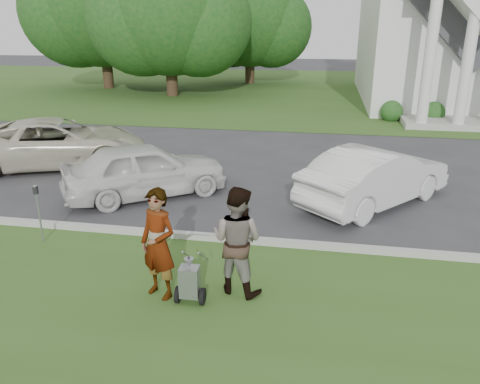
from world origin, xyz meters
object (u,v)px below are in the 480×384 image
(person_right, at_px, (237,241))
(parking_meter_near, at_px, (38,207))
(car_d, at_px, (375,176))
(person_left, at_px, (158,245))
(church, at_px, (447,0))
(tree_far, at_px, (101,8))
(car_a, at_px, (58,143))
(tree_back, at_px, (250,22))
(tree_left, at_px, (169,15))
(car_b, at_px, (145,170))
(striping_cart, at_px, (190,282))

(person_right, bearing_deg, parking_meter_near, 3.34)
(car_d, bearing_deg, person_left, 93.41)
(church, distance_m, car_d, 20.91)
(church, height_order, parking_meter_near, church)
(tree_far, xyz_separation_m, car_a, (7.42, -19.62, -4.89))
(tree_back, bearing_deg, car_d, -73.86)
(church, height_order, person_left, church)
(tree_far, bearing_deg, person_right, -60.63)
(tree_left, distance_m, tree_far, 6.73)
(tree_far, distance_m, car_b, 25.20)
(tree_left, height_order, car_a, tree_left)
(church, height_order, striping_cart, church)
(tree_back, bearing_deg, person_right, -81.22)
(church, bearing_deg, car_a, -131.31)
(tree_back, xyz_separation_m, car_a, (-2.58, -24.62, -3.92))
(tree_left, relative_size, car_a, 1.84)
(striping_cart, xyz_separation_m, person_right, (0.72, 0.54, 0.59))
(person_right, bearing_deg, car_b, -34.54)
(tree_back, xyz_separation_m, car_b, (1.42, -26.92, -3.96))
(tree_left, bearing_deg, tree_back, 63.43)
(tree_back, relative_size, striping_cart, 9.48)
(tree_far, relative_size, striping_cart, 11.48)
(tree_left, xyz_separation_m, tree_far, (-6.00, 3.00, 0.58))
(car_a, height_order, car_b, car_a)
(parking_meter_near, distance_m, car_b, 3.47)
(person_left, height_order, car_d, person_left)
(person_right, height_order, car_d, person_right)
(person_left, xyz_separation_m, car_d, (4.10, 5.36, -0.22))
(church, height_order, car_d, church)
(tree_back, distance_m, striping_cart, 32.47)
(church, relative_size, car_b, 5.36)
(tree_far, height_order, tree_back, tree_far)
(person_right, relative_size, car_b, 0.44)
(car_d, bearing_deg, striping_cart, 98.19)
(tree_back, bearing_deg, car_b, -86.98)
(person_left, height_order, parking_meter_near, person_left)
(person_left, relative_size, car_d, 0.43)
(striping_cart, bearing_deg, tree_left, 106.89)
(person_right, distance_m, parking_meter_near, 4.77)
(tree_far, distance_m, car_a, 21.53)
(striping_cart, distance_m, person_right, 1.07)
(striping_cart, height_order, person_right, person_right)
(person_right, bearing_deg, tree_far, -42.67)
(parking_meter_near, xyz_separation_m, car_a, (-2.82, 5.56, -0.03))
(tree_left, xyz_separation_m, person_left, (7.55, -23.78, -4.11))
(church, distance_m, car_a, 24.17)
(tree_far, relative_size, car_a, 2.02)
(car_b, bearing_deg, car_d, -121.20)
(church, xyz_separation_m, car_d, (-5.37, -19.54, -5.17))
(church, relative_size, tree_back, 2.51)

